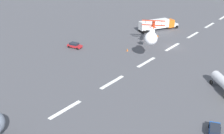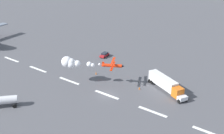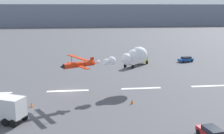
{
  "view_description": "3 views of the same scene",
  "coord_description": "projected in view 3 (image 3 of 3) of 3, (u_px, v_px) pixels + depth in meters",
  "views": [
    {
      "loc": [
        75.32,
        36.34,
        30.29
      ],
      "look_at": [
        28.9,
        0.0,
        3.76
      ],
      "focal_mm": 47.37,
      "sensor_mm": 36.0,
      "label": 1
    },
    {
      "loc": [
        -43.18,
        54.97,
        38.67
      ],
      "look_at": [
        2.32,
        -5.52,
        5.8
      ],
      "focal_mm": 46.31,
      "sensor_mm": 36.0,
      "label": 2
    },
    {
      "loc": [
        2.49,
        -51.9,
        15.9
      ],
      "look_at": [
        8.51,
        -0.67,
        4.64
      ],
      "focal_mm": 44.48,
      "sensor_mm": 36.0,
      "label": 3
    }
  ],
  "objects": [
    {
      "name": "fuel_tanker_truck",
      "position": [
        136.0,
        59.0,
        75.86
      ],
      "size": [
        7.79,
        8.04,
        2.9
      ],
      "color": "yellow",
      "rests_on": "ground"
    },
    {
      "name": "runway_stripe_5",
      "position": [
        141.0,
        88.0,
        55.11
      ],
      "size": [
        8.0,
        0.9,
        0.01
      ],
      "primitive_type": "cube",
      "color": "white",
      "rests_on": "ground"
    },
    {
      "name": "stunt_biplane_red",
      "position": [
        130.0,
        57.0,
        53.26
      ],
      "size": [
        16.68,
        11.14,
        3.34
      ],
      "color": "red"
    },
    {
      "name": "runway_stripe_6",
      "position": [
        210.0,
        86.0,
        56.76
      ],
      "size": [
        8.0,
        0.9,
        0.01
      ],
      "primitive_type": "cube",
      "color": "white",
      "rests_on": "ground"
    },
    {
      "name": "followme_car_yellow",
      "position": [
        212.0,
        133.0,
        33.88
      ],
      "size": [
        2.54,
        4.5,
        1.52
      ],
      "color": "#B21E23",
      "rests_on": "ground"
    },
    {
      "name": "ground_plane",
      "position": [
        68.0,
        91.0,
        53.47
      ],
      "size": [
        440.0,
        440.0,
        0.0
      ],
      "primitive_type": "plane",
      "color": "#4C4C51",
      "rests_on": "ground"
    },
    {
      "name": "traffic_cone_far",
      "position": [
        132.0,
        101.0,
        46.34
      ],
      "size": [
        0.44,
        0.44,
        0.75
      ],
      "primitive_type": "cone",
      "color": "orange",
      "rests_on": "ground"
    },
    {
      "name": "mountain_ridge_distant",
      "position": [
        76.0,
        15.0,
        228.33
      ],
      "size": [
        396.0,
        16.0,
        17.68
      ],
      "primitive_type": "cube",
      "color": "slate",
      "rests_on": "ground"
    },
    {
      "name": "airport_staff_sedan",
      "position": [
        186.0,
        59.0,
        81.38
      ],
      "size": [
        4.93,
        3.23,
        1.52
      ],
      "color": "#194CA5",
      "rests_on": "ground"
    },
    {
      "name": "traffic_cone_near",
      "position": [
        31.0,
        105.0,
        44.85
      ],
      "size": [
        0.44,
        0.44,
        0.75
      ],
      "primitive_type": "cone",
      "color": "orange",
      "rests_on": "ground"
    },
    {
      "name": "runway_stripe_4",
      "position": [
        68.0,
        91.0,
        53.47
      ],
      "size": [
        8.0,
        0.9,
        0.01
      ],
      "primitive_type": "cube",
      "color": "white",
      "rests_on": "ground"
    }
  ]
}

